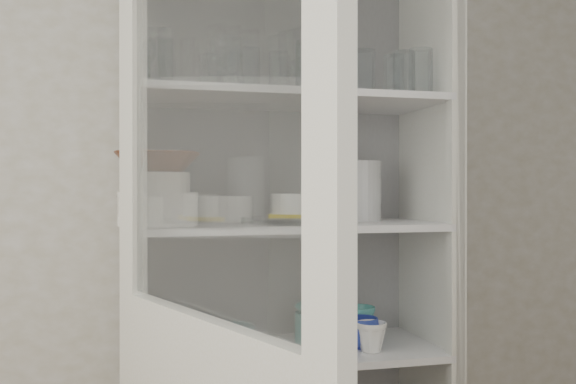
{
  "coord_description": "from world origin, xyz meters",
  "views": [
    {
      "loc": [
        -0.31,
        -0.7,
        1.37
      ],
      "look_at": [
        0.2,
        1.27,
        1.36
      ],
      "focal_mm": 40.0,
      "sensor_mm": 36.0,
      "label": 1
    }
  ],
  "objects": [
    {
      "name": "mug_blue",
      "position": [
        0.42,
        1.22,
        0.91
      ],
      "size": [
        0.15,
        0.15,
        0.1
      ],
      "primitive_type": "imported",
      "rotation": [
        0.0,
        0.0,
        0.29
      ],
      "color": "#213B9F",
      "rests_on": "shelf_mugs"
    },
    {
      "name": "tumbler_0",
      "position": [
        -0.21,
        1.13,
        1.74
      ],
      "size": [
        0.09,
        0.09,
        0.15
      ],
      "primitive_type": "cylinder",
      "rotation": [
        0.0,
        0.0,
        -0.13
      ],
      "color": "silver",
      "rests_on": "shelf_glass"
    },
    {
      "name": "mug_white",
      "position": [
        0.44,
        1.16,
        0.91
      ],
      "size": [
        0.13,
        0.13,
        0.09
      ],
      "primitive_type": "imported",
      "rotation": [
        0.0,
        0.0,
        0.36
      ],
      "color": "white",
      "rests_on": "shelf_mugs"
    },
    {
      "name": "tumbler_4",
      "position": [
        0.29,
        1.12,
        1.73
      ],
      "size": [
        0.09,
        0.09,
        0.14
      ],
      "primitive_type": "cylinder",
      "rotation": [
        0.0,
        0.0,
        0.42
      ],
      "color": "silver",
      "rests_on": "shelf_glass"
    },
    {
      "name": "plate_stack_back",
      "position": [
        0.01,
        1.4,
        1.3
      ],
      "size": [
        0.2,
        0.2,
        0.08
      ],
      "primitive_type": "cylinder",
      "color": "white",
      "rests_on": "shelf_plates"
    },
    {
      "name": "pantry_cabinet",
      "position": [
        0.2,
        1.34,
        0.94
      ],
      "size": [
        1.0,
        0.45,
        2.1
      ],
      "color": "beige",
      "rests_on": "floor"
    },
    {
      "name": "tumbler_13",
      "position": [
        0.54,
        1.21,
        1.73
      ],
      "size": [
        0.07,
        0.07,
        0.14
      ],
      "primitive_type": "cylinder",
      "color": "silver",
      "rests_on": "shelf_glass"
    },
    {
      "name": "goblet_1",
      "position": [
        0.04,
        1.4,
        1.75
      ],
      "size": [
        0.08,
        0.08,
        0.18
      ],
      "primitive_type": null,
      "color": "silver",
      "rests_on": "shelf_glass"
    },
    {
      "name": "yellow_trivet",
      "position": [
        0.21,
        1.24,
        1.29
      ],
      "size": [
        0.19,
        0.19,
        0.01
      ],
      "primitive_type": "cube",
      "rotation": [
        0.0,
        0.0,
        -0.29
      ],
      "color": "#E4AD0E",
      "rests_on": "glass_platter"
    },
    {
      "name": "tumbler_10",
      "position": [
        0.17,
        1.25,
        1.73
      ],
      "size": [
        0.09,
        0.09,
        0.14
      ],
      "primitive_type": "cylinder",
      "rotation": [
        0.0,
        0.0,
        0.33
      ],
      "color": "silver",
      "rests_on": "shelf_glass"
    },
    {
      "name": "wall_back",
      "position": [
        0.0,
        1.5,
        1.3
      ],
      "size": [
        3.6,
        0.02,
        2.6
      ],
      "primitive_type": "cube",
      "color": "#A59F8B",
      "rests_on": "ground"
    },
    {
      "name": "tumbler_6",
      "position": [
        0.55,
        1.16,
        1.73
      ],
      "size": [
        0.08,
        0.08,
        0.14
      ],
      "primitive_type": "cylinder",
      "rotation": [
        0.0,
        0.0,
        0.17
      ],
      "color": "silver",
      "rests_on": "shelf_glass"
    },
    {
      "name": "tumbler_1",
      "position": [
        -0.21,
        1.16,
        1.73
      ],
      "size": [
        0.07,
        0.07,
        0.13
      ],
      "primitive_type": "cylinder",
      "rotation": [
        0.0,
        0.0,
        -0.07
      ],
      "color": "silver",
      "rests_on": "shelf_glass"
    },
    {
      "name": "tumbler_2",
      "position": [
        0.22,
        1.11,
        1.73
      ],
      "size": [
        0.09,
        0.09,
        0.14
      ],
      "primitive_type": "cylinder",
      "rotation": [
        0.0,
        0.0,
        -0.24
      ],
      "color": "silver",
      "rests_on": "shelf_glass"
    },
    {
      "name": "measuring_cups",
      "position": [
        0.01,
        1.22,
        0.88
      ],
      "size": [
        0.1,
        0.1,
        0.04
      ],
      "primitive_type": "cylinder",
      "color": "#ADADAD",
      "rests_on": "shelf_mugs"
    },
    {
      "name": "cream_bowl",
      "position": [
        -0.21,
        1.21,
        1.39
      ],
      "size": [
        0.22,
        0.22,
        0.06
      ],
      "primitive_type": "cylinder",
      "rotation": [
        0.0,
        0.0,
        0.17
      ],
      "color": "white",
      "rests_on": "plate_stack_front"
    },
    {
      "name": "white_ramekin",
      "position": [
        0.21,
        1.24,
        1.32
      ],
      "size": [
        0.17,
        0.17,
        0.06
      ],
      "primitive_type": "cylinder",
      "rotation": [
        0.0,
        0.0,
        0.16
      ],
      "color": "white",
      "rests_on": "yellow_trivet"
    },
    {
      "name": "glass_platter",
      "position": [
        0.21,
        1.24,
        1.27
      ],
      "size": [
        0.39,
        0.39,
        0.02
      ],
      "primitive_type": "cylinder",
      "rotation": [
        0.0,
        0.0,
        0.19
      ],
      "color": "silver",
      "rests_on": "shelf_plates"
    },
    {
      "name": "goblet_3",
      "position": [
        0.38,
        1.35,
        1.74
      ],
      "size": [
        0.07,
        0.07,
        0.16
      ],
      "primitive_type": null,
      "color": "silver",
      "rests_on": "shelf_glass"
    },
    {
      "name": "teal_jar",
      "position": [
        0.29,
        1.32,
        0.92
      ],
      "size": [
        0.1,
        0.1,
        0.12
      ],
      "color": "teal",
      "rests_on": "shelf_mugs"
    },
    {
      "name": "tumbler_5",
      "position": [
        0.61,
        1.17,
        1.74
      ],
      "size": [
        0.08,
        0.08,
        0.15
      ],
      "primitive_type": "cylinder",
      "rotation": [
        0.0,
        0.0,
        -0.02
      ],
      "color": "silver",
      "rests_on": "shelf_glass"
    },
    {
      "name": "goblet_0",
      "position": [
        -0.21,
        1.39,
        1.74
      ],
      "size": [
        0.07,
        0.07,
        0.15
      ],
      "primitive_type": null,
      "color": "silver",
      "rests_on": "shelf_glass"
    },
    {
      "name": "tumbler_3",
      "position": [
        0.22,
        1.12,
        1.73
      ],
      "size": [
        0.09,
        0.09,
        0.13
      ],
      "primitive_type": "cylinder",
      "rotation": [
        0.0,
        0.0,
        -0.39
      ],
      "color": "silver",
      "rests_on": "shelf_glass"
    },
    {
      "name": "white_canister",
      "position": [
        -0.21,
        1.28,
        0.92
      ],
      "size": [
        0.12,
        0.12,
        0.13
      ],
      "primitive_type": "cylinder",
      "rotation": [
        0.0,
        0.0,
        0.16
      ],
      "color": "white",
      "rests_on": "shelf_mugs"
    },
    {
      "name": "tumbler_7",
      "position": [
        -0.21,
        1.28,
        1.74
      ],
      "size": [
        0.1,
        0.1,
        0.15
      ],
      "primitive_type": "cylinder",
      "rotation": [
        0.0,
        0.0,
        0.41
      ],
      "color": "silver",
      "rests_on": "shelf_glass"
    },
    {
      "name": "plate_stack_front",
      "position": [
        -0.21,
        1.21,
        1.31
      ],
      "size": [
        0.23,
        0.23,
        0.1
      ],
      "primitive_type": "cylinder",
      "color": "white",
      "rests_on": "shelf_plates"
    },
    {
      "name": "tumbler_9",
      "position": [
        -0.05,
        1.29,
        1.72
      ],
      "size": [
        0.08,
        0.08,
        0.13
      ],
      "primitive_type": "cylinder",
      "rotation": [
        0.0,
        0.0,
        0.22
      ],
      "color": "silver",
      "rests_on": "shelf_glass"
    },
    {
      "name": "mug_teal",
      "position": [
        0.47,
        1.35,
        0.91
      ],
      "size": [
        0.13,
        0.13,
        0.11
      ],
      "primitive_type": "imported",
      "rotation": [
        0.0,
        0.0,
        -0.16
      ],
      "color": "teal",
      "rests_on": "shelf_mugs"
    },
    {
      "name": "tumbler_11",
      "position": [
        0.44,
        1.25,
        1.74
      ],
      "size": [
        0.1,
        0.1,
        0.16
      ],
      "primitive_type": "cylinder",
      "rotation": [
        0.0,
        0.0,
        0.39
      ],
      "color": "silver",
      "rests_on": "shelf_glass"
    },
    {
      "name": "tumbler_8",
      "position": [
        0.07,
        1.26,
        1.73
      ],
      "size": [
        0.09,
        0.09,
        0.14
      ],
      "primitive_type": "cylinder",
      "rotation": [
        0.0,
        0.0,
        -0.21
      ],
      "color": "silver",
      "rests_on": "shelf_glass"
    },
    {
      "name": "terracotta_bowl",
      "position": [
        -0.21,
        1.21,
        1.45
      ],
      "size": [
        0.29,
        0.29,
        0.06
      ],
      "primitive_type": "imported",
      "rotation": [
        0.0,
        0.0,
        -0.19
      ],
      "color": "brown",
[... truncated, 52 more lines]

